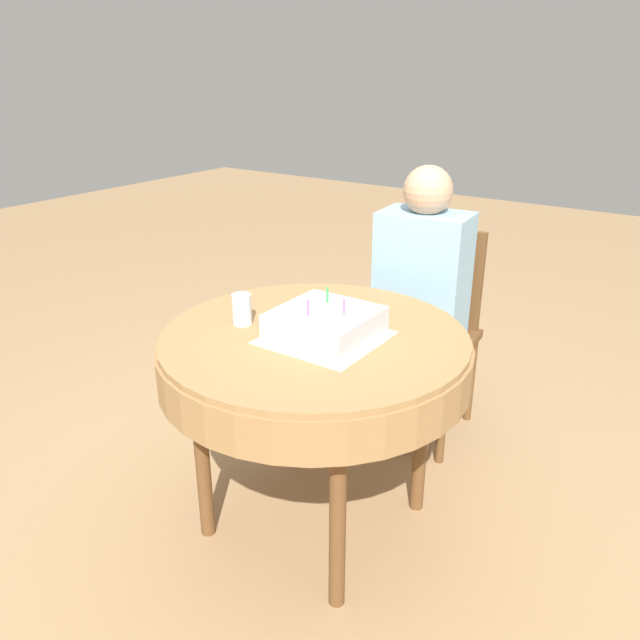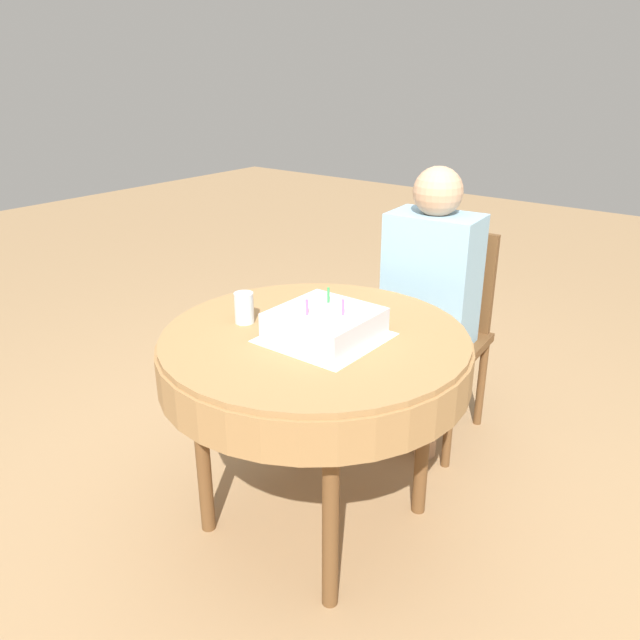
# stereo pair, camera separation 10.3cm
# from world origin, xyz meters

# --- Properties ---
(ground_plane) EXTENTS (12.00, 12.00, 0.00)m
(ground_plane) POSITION_xyz_m (0.00, 0.00, 0.00)
(ground_plane) COLOR #A37F56
(dining_table) EXTENTS (1.01, 1.01, 0.74)m
(dining_table) POSITION_xyz_m (0.00, 0.00, 0.65)
(dining_table) COLOR #9E7547
(dining_table) RESTS_ON ground_plane
(chair) EXTENTS (0.48, 0.48, 0.89)m
(chair) POSITION_xyz_m (0.00, 0.84, 0.49)
(chair) COLOR brown
(chair) RESTS_ON ground_plane
(person) EXTENTS (0.38, 0.35, 1.18)m
(person) POSITION_xyz_m (0.01, 0.74, 0.71)
(person) COLOR tan
(person) RESTS_ON ground_plane
(napkin) EXTENTS (0.34, 0.34, 0.00)m
(napkin) POSITION_xyz_m (0.05, -0.01, 0.74)
(napkin) COLOR white
(napkin) RESTS_ON dining_table
(birthday_cake) EXTENTS (0.29, 0.29, 0.14)m
(birthday_cake) POSITION_xyz_m (0.05, -0.01, 0.79)
(birthday_cake) COLOR silver
(birthday_cake) RESTS_ON dining_table
(drinking_glass) EXTENTS (0.06, 0.06, 0.10)m
(drinking_glass) POSITION_xyz_m (-0.24, -0.07, 0.79)
(drinking_glass) COLOR silver
(drinking_glass) RESTS_ON dining_table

